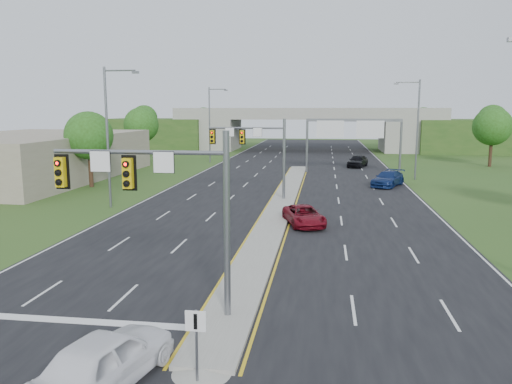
{
  "coord_description": "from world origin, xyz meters",
  "views": [
    {
      "loc": [
        3.47,
        -17.3,
        7.71
      ],
      "look_at": [
        -0.47,
        11.03,
        3.0
      ],
      "focal_mm": 35.0,
      "sensor_mm": 36.0,
      "label": 1
    }
  ],
  "objects_px": {
    "keep_right_sign": "(196,334)",
    "car_far_c": "(358,161)",
    "car_far_a": "(304,215)",
    "car_far_b": "(388,179)",
    "sign_gantry": "(352,131)",
    "signal_mast_far": "(258,145)",
    "overpass": "(308,132)",
    "car_white": "(106,358)",
    "signal_mast_near": "(165,193)"
  },
  "relations": [
    {
      "from": "keep_right_sign",
      "to": "car_far_c",
      "type": "relative_size",
      "value": 0.44
    },
    {
      "from": "car_far_a",
      "to": "car_far_b",
      "type": "relative_size",
      "value": 0.88
    },
    {
      "from": "car_far_b",
      "to": "car_far_c",
      "type": "relative_size",
      "value": 1.08
    },
    {
      "from": "sign_gantry",
      "to": "signal_mast_far",
      "type": "bearing_deg",
      "value": -114.11
    },
    {
      "from": "keep_right_sign",
      "to": "overpass",
      "type": "xyz_separation_m",
      "value": [
        0.0,
        84.53,
        2.04
      ]
    },
    {
      "from": "keep_right_sign",
      "to": "overpass",
      "type": "height_order",
      "value": "overpass"
    },
    {
      "from": "keep_right_sign",
      "to": "sign_gantry",
      "type": "distance_m",
      "value": 50.04
    },
    {
      "from": "sign_gantry",
      "to": "overpass",
      "type": "distance_m",
      "value": 35.75
    },
    {
      "from": "signal_mast_far",
      "to": "keep_right_sign",
      "type": "height_order",
      "value": "signal_mast_far"
    },
    {
      "from": "car_far_a",
      "to": "overpass",
      "type": "bearing_deg",
      "value": 74.63
    },
    {
      "from": "car_far_b",
      "to": "keep_right_sign",
      "type": "bearing_deg",
      "value": -79.4
    },
    {
      "from": "car_far_a",
      "to": "car_far_c",
      "type": "distance_m",
      "value": 36.42
    },
    {
      "from": "sign_gantry",
      "to": "car_far_a",
      "type": "xyz_separation_m",
      "value": [
        -4.54,
        -29.12,
        -4.56
      ]
    },
    {
      "from": "car_far_b",
      "to": "car_far_c",
      "type": "xyz_separation_m",
      "value": [
        -2.0,
        17.31,
        0.06
      ]
    },
    {
      "from": "sign_gantry",
      "to": "car_far_b",
      "type": "height_order",
      "value": "sign_gantry"
    },
    {
      "from": "keep_right_sign",
      "to": "car_far_b",
      "type": "bearing_deg",
      "value": 75.8
    },
    {
      "from": "signal_mast_far",
      "to": "car_far_b",
      "type": "distance_m",
      "value": 15.92
    },
    {
      "from": "keep_right_sign",
      "to": "car_white",
      "type": "bearing_deg",
      "value": -169.34
    },
    {
      "from": "car_white",
      "to": "car_far_a",
      "type": "xyz_separation_m",
      "value": [
        4.63,
        20.79,
        -0.16
      ]
    },
    {
      "from": "signal_mast_far",
      "to": "car_far_a",
      "type": "xyz_separation_m",
      "value": [
        4.41,
        -9.13,
        -4.05
      ]
    },
    {
      "from": "signal_mast_near",
      "to": "signal_mast_far",
      "type": "xyz_separation_m",
      "value": [
        0.0,
        25.0,
        0.0
      ]
    },
    {
      "from": "sign_gantry",
      "to": "car_far_b",
      "type": "relative_size",
      "value": 2.15
    },
    {
      "from": "overpass",
      "to": "car_far_a",
      "type": "relative_size",
      "value": 16.99
    },
    {
      "from": "car_far_a",
      "to": "car_far_c",
      "type": "height_order",
      "value": "car_far_c"
    },
    {
      "from": "sign_gantry",
      "to": "car_far_a",
      "type": "distance_m",
      "value": 29.82
    },
    {
      "from": "overpass",
      "to": "car_far_c",
      "type": "bearing_deg",
      "value": -74.42
    },
    {
      "from": "signal_mast_far",
      "to": "overpass",
      "type": "xyz_separation_m",
      "value": [
        2.26,
        55.07,
        -1.17
      ]
    },
    {
      "from": "sign_gantry",
      "to": "car_white",
      "type": "relative_size",
      "value": 2.41
    },
    {
      "from": "car_white",
      "to": "car_far_c",
      "type": "distance_m",
      "value": 57.7
    },
    {
      "from": "signal_mast_far",
      "to": "car_far_a",
      "type": "distance_m",
      "value": 10.92
    },
    {
      "from": "signal_mast_far",
      "to": "car_white",
      "type": "relative_size",
      "value": 1.46
    },
    {
      "from": "car_far_b",
      "to": "car_far_c",
      "type": "distance_m",
      "value": 17.43
    },
    {
      "from": "sign_gantry",
      "to": "car_white",
      "type": "height_order",
      "value": "sign_gantry"
    },
    {
      "from": "overpass",
      "to": "car_far_a",
      "type": "height_order",
      "value": "overpass"
    },
    {
      "from": "overpass",
      "to": "car_far_c",
      "type": "xyz_separation_m",
      "value": [
        7.87,
        -28.23,
        -2.69
      ]
    },
    {
      "from": "keep_right_sign",
      "to": "car_far_c",
      "type": "distance_m",
      "value": 56.85
    },
    {
      "from": "signal_mast_near",
      "to": "car_white",
      "type": "relative_size",
      "value": 1.46
    },
    {
      "from": "overpass",
      "to": "sign_gantry",
      "type": "bearing_deg",
      "value": -79.21
    },
    {
      "from": "signal_mast_near",
      "to": "keep_right_sign",
      "type": "relative_size",
      "value": 3.18
    },
    {
      "from": "signal_mast_near",
      "to": "car_white",
      "type": "bearing_deg",
      "value": -92.5
    },
    {
      "from": "signal_mast_near",
      "to": "signal_mast_far",
      "type": "relative_size",
      "value": 1.0
    },
    {
      "from": "car_white",
      "to": "car_far_c",
      "type": "height_order",
      "value": "car_far_c"
    },
    {
      "from": "signal_mast_far",
      "to": "car_far_c",
      "type": "xyz_separation_m",
      "value": [
        10.13,
        26.84,
        -3.86
      ]
    },
    {
      "from": "signal_mast_far",
      "to": "sign_gantry",
      "type": "distance_m",
      "value": 21.91
    },
    {
      "from": "signal_mast_near",
      "to": "signal_mast_far",
      "type": "bearing_deg",
      "value": 90.0
    },
    {
      "from": "car_far_c",
      "to": "sign_gantry",
      "type": "bearing_deg",
      "value": -81.49
    },
    {
      "from": "car_far_b",
      "to": "overpass",
      "type": "bearing_deg",
      "value": 127.03
    },
    {
      "from": "keep_right_sign",
      "to": "car_far_c",
      "type": "xyz_separation_m",
      "value": [
        7.87,
        56.29,
        -0.65
      ]
    },
    {
      "from": "overpass",
      "to": "car_far_a",
      "type": "distance_m",
      "value": 64.3
    },
    {
      "from": "sign_gantry",
      "to": "overpass",
      "type": "height_order",
      "value": "overpass"
    }
  ]
}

